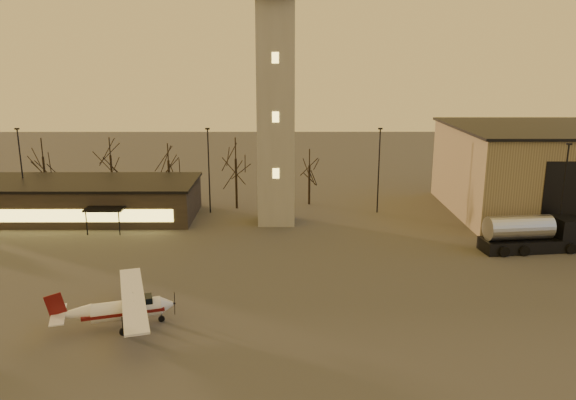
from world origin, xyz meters
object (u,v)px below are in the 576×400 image
at_px(fuel_truck, 530,237).
at_px(terminal, 86,199).
at_px(control_tower, 276,74).
at_px(cessna_front, 128,312).

bearing_deg(fuel_truck, terminal, 158.80).
relative_size(control_tower, fuel_truck, 3.35).
relative_size(terminal, fuel_truck, 2.61).
distance_m(terminal, fuel_truck, 47.95).
height_order(cessna_front, fuel_truck, fuel_truck).
bearing_deg(control_tower, cessna_front, -110.99).
xyz_separation_m(terminal, fuel_truck, (46.48, -11.75, -0.77)).
bearing_deg(fuel_truck, cessna_front, -162.48).
distance_m(control_tower, cessna_front, 31.19).
bearing_deg(terminal, fuel_truck, -14.18).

